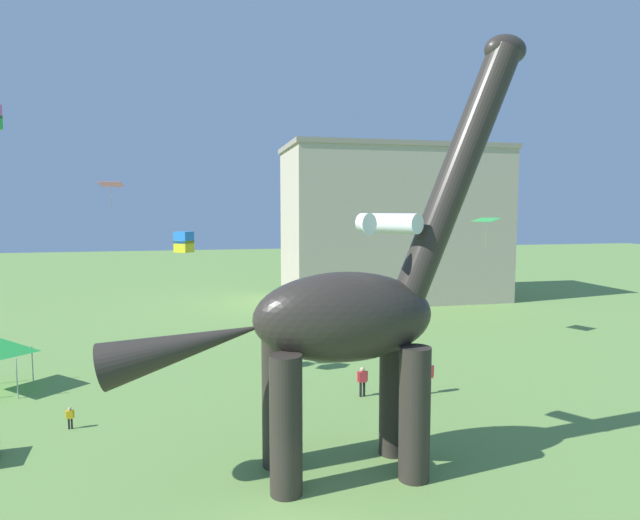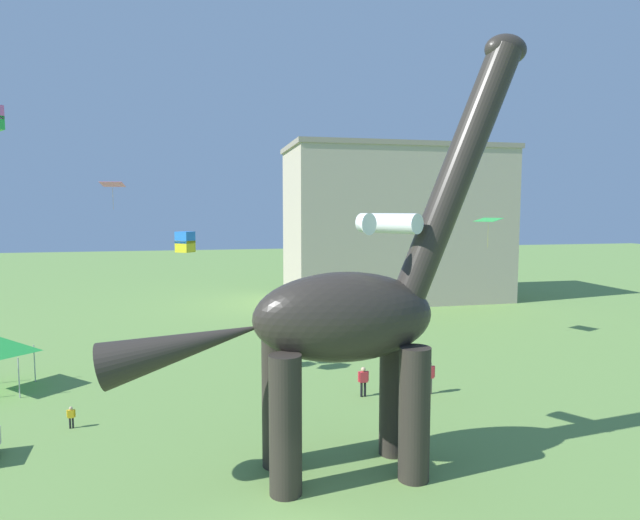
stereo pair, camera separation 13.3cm
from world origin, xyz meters
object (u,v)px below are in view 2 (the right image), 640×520
person_vendor_side (71,415)px  person_watching_child (429,374)px  dinosaur_sculpture (342,317)px  kite_mid_left (488,220)px  person_strolling_adult (363,379)px  kite_mid_center (383,223)px  kite_mid_right (112,184)px  kite_near_low (185,242)px

person_vendor_side → person_watching_child: (17.32, 0.79, 0.47)m
dinosaur_sculpture → kite_mid_left: dinosaur_sculpture is taller
dinosaur_sculpture → person_strolling_adult: size_ratio=10.29×
person_vendor_side → kite_mid_left: size_ratio=0.46×
kite_mid_center → person_watching_child: bearing=54.1°
kite_mid_right → kite_near_low: size_ratio=1.31×
kite_mid_center → person_strolling_adult: bearing=78.1°
kite_mid_center → kite_near_low: size_ratio=2.44×
person_vendor_side → kite_near_low: (4.93, 5.19, 7.33)m
person_strolling_adult → kite_mid_right: bearing=-18.0°
kite_mid_right → kite_near_low: kite_mid_right is taller
person_watching_child → kite_near_low: (-12.40, 4.41, 6.86)m
person_vendor_side → person_strolling_adult: 13.89m
person_vendor_side → person_watching_child: 17.35m
kite_mid_right → kite_mid_left: 25.81m
person_strolling_adult → kite_mid_center: bearing=79.9°
person_vendor_side → kite_mid_left: bearing=136.4°
person_watching_child → kite_mid_center: kite_mid_center is taller
person_vendor_side → person_watching_child: person_watching_child is taller
kite_mid_left → kite_near_low: bearing=-164.6°
person_vendor_side → person_strolling_adult: (13.84, 1.15, 0.35)m
person_watching_child → person_vendor_side: bearing=45.6°
person_watching_child → kite_mid_right: bearing=26.0°
kite_mid_right → person_strolling_adult: bearing=-19.9°
person_vendor_side → kite_mid_right: kite_mid_right is taller
kite_mid_center → kite_near_low: kite_mid_center is taller
kite_mid_left → kite_near_low: (-21.45, -5.92, -1.01)m
dinosaur_sculpture → person_watching_child: 10.93m
dinosaur_sculpture → person_watching_child: dinosaur_sculpture is taller
kite_mid_left → kite_near_low: 22.27m
kite_near_low → kite_mid_left: bearing=15.4°
dinosaur_sculpture → kite_mid_right: 16.27m
kite_mid_center → kite_mid_left: kite_mid_center is taller
person_vendor_side → kite_near_low: bearing=160.0°
person_watching_child → kite_mid_left: 15.83m
kite_mid_center → kite_mid_right: bearing=133.0°
dinosaur_sculpture → kite_mid_right: (-9.45, 12.19, 5.19)m
kite_near_low → dinosaur_sculpture: bearing=-63.8°
person_watching_child → kite_mid_center: 11.80m
kite_mid_right → person_watching_child: bearing=-17.0°
dinosaur_sculpture → kite_near_low: bearing=109.0°
person_watching_child → kite_near_low: bearing=23.4°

